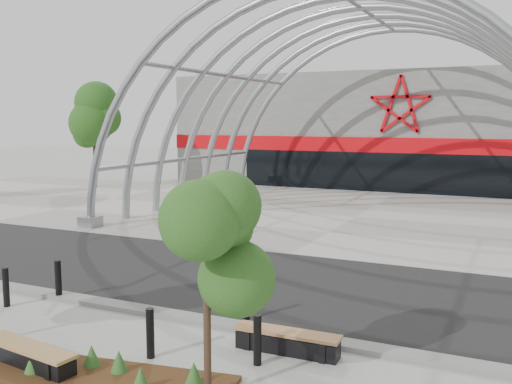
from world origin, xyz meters
TOP-DOWN VIEW (x-y plane):
  - ground at (0.00, 0.00)m, footprint 140.00×140.00m
  - road at (0.00, 3.50)m, footprint 140.00×7.00m
  - forecourt at (0.00, 15.50)m, footprint 60.00×17.00m
  - kerb at (0.00, -0.25)m, footprint 60.00×0.50m
  - arena_building at (0.00, 33.45)m, footprint 34.00×15.24m
  - vault_canopy at (0.00, 15.50)m, footprint 20.80×15.80m
  - planting_bed at (0.49, -3.62)m, footprint 4.89×2.19m
  - street_tree_1 at (2.54, -3.41)m, footprint 1.63×1.63m
  - bench_0 at (-1.15, -3.86)m, footprint 2.34×0.80m
  - bench_1 at (3.05, -1.03)m, footprint 2.24×0.54m
  - bollard_0 at (-4.59, -1.35)m, footprint 0.16×0.16m
  - bollard_1 at (-3.81, -0.33)m, footprint 0.17×0.17m
  - bollard_2 at (0.65, -2.42)m, footprint 0.16×0.16m
  - bollard_3 at (1.44, 0.35)m, footprint 0.16×0.16m
  - bollard_4 at (2.74, -1.81)m, footprint 0.16×0.16m
  - bg_tree_0 at (-20.00, 20.00)m, footprint 3.00×3.00m

SIDE VIEW (x-z plane):
  - ground at x=0.00m, z-range 0.00..0.00m
  - road at x=0.00m, z-range 0.00..0.02m
  - vault_canopy at x=0.00m, z-range -10.16..10.20m
  - forecourt at x=0.00m, z-range 0.00..0.04m
  - kerb at x=0.00m, z-range 0.00..0.12m
  - planting_bed at x=0.49m, z-range -0.13..0.37m
  - bench_1 at x=3.05m, z-range -0.01..0.46m
  - bench_0 at x=-1.15m, z-range -0.01..0.48m
  - bollard_4 at x=2.74m, z-range 0.00..1.01m
  - bollard_0 at x=-4.59m, z-range 0.00..1.01m
  - bollard_3 at x=1.44m, z-range 0.00..1.02m
  - bollard_2 at x=0.65m, z-range 0.00..1.03m
  - bollard_1 at x=-3.81m, z-range 0.00..1.06m
  - street_tree_1 at x=2.54m, z-range 0.84..4.70m
  - arena_building at x=0.00m, z-range -0.01..7.99m
  - bg_tree_0 at x=-20.00m, z-range 1.41..7.86m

